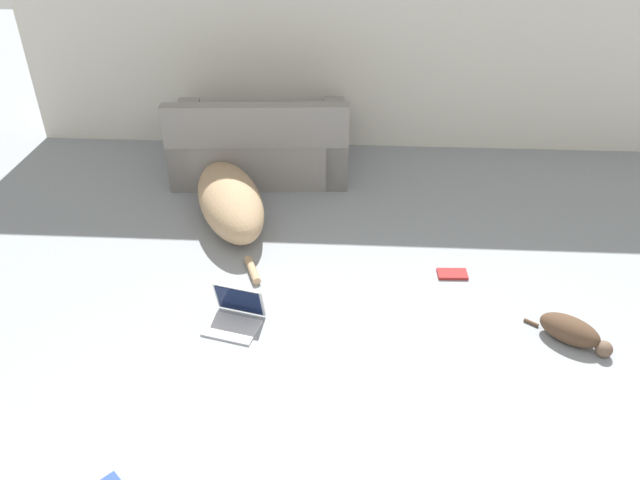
{
  "coord_description": "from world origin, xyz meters",
  "views": [
    {
      "loc": [
        -0.26,
        -1.33,
        2.8
      ],
      "look_at": [
        -0.44,
        2.1,
        0.5
      ],
      "focal_mm": 35.0,
      "sensor_mm": 36.0,
      "label": 1
    }
  ],
  "objects_px": {
    "couch": "(261,146)",
    "book_red": "(452,274)",
    "dog": "(229,198)",
    "cat": "(572,332)",
    "laptop_open": "(236,311)"
  },
  "relations": [
    {
      "from": "couch",
      "to": "cat",
      "type": "bearing_deg",
      "value": 131.88
    },
    {
      "from": "couch",
      "to": "book_red",
      "type": "xyz_separation_m",
      "value": [
        1.63,
        -1.56,
        -0.26
      ]
    },
    {
      "from": "couch",
      "to": "laptop_open",
      "type": "xyz_separation_m",
      "value": [
        0.12,
        -2.16,
        -0.19
      ]
    },
    {
      "from": "couch",
      "to": "book_red",
      "type": "bearing_deg",
      "value": 132.2
    },
    {
      "from": "couch",
      "to": "dog",
      "type": "relative_size",
      "value": 1.0
    },
    {
      "from": "dog",
      "to": "book_red",
      "type": "distance_m",
      "value": 1.93
    },
    {
      "from": "cat",
      "to": "laptop_open",
      "type": "relative_size",
      "value": 1.24
    },
    {
      "from": "dog",
      "to": "book_red",
      "type": "relative_size",
      "value": 7.46
    },
    {
      "from": "laptop_open",
      "to": "book_red",
      "type": "distance_m",
      "value": 1.63
    },
    {
      "from": "cat",
      "to": "book_red",
      "type": "relative_size",
      "value": 2.24
    },
    {
      "from": "dog",
      "to": "cat",
      "type": "xyz_separation_m",
      "value": [
        2.46,
        -1.37,
        -0.12
      ]
    },
    {
      "from": "couch",
      "to": "book_red",
      "type": "height_order",
      "value": "couch"
    },
    {
      "from": "dog",
      "to": "book_red",
      "type": "height_order",
      "value": "dog"
    },
    {
      "from": "couch",
      "to": "cat",
      "type": "distance_m",
      "value": 3.22
    },
    {
      "from": "dog",
      "to": "laptop_open",
      "type": "distance_m",
      "value": 1.33
    }
  ]
}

